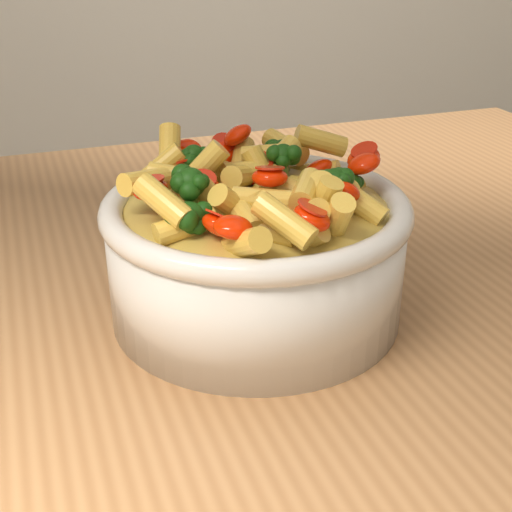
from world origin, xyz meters
name	(u,v)px	position (x,y,z in m)	size (l,w,h in m)	color
table	(185,388)	(0.00, 0.00, 0.80)	(1.20, 0.80, 0.90)	#AD794A
serving_bowl	(256,255)	(0.05, -0.06, 0.95)	(0.22, 0.22, 0.10)	silver
pasta_salad	(256,178)	(0.05, -0.06, 1.01)	(0.18, 0.18, 0.04)	#EACB49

